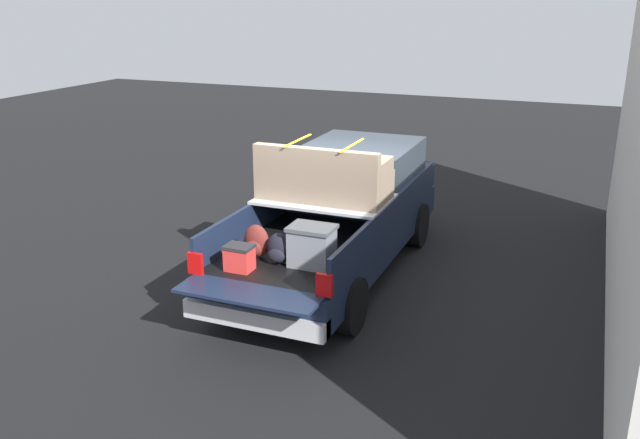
% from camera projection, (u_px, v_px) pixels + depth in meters
% --- Properties ---
extents(ground_plane, '(40.00, 40.00, 0.00)m').
position_uv_depth(ground_plane, '(334.00, 273.00, 10.81)').
color(ground_plane, black).
extents(pickup_truck, '(6.05, 2.06, 2.23)m').
position_uv_depth(pickup_truck, '(343.00, 210.00, 10.82)').
color(pickup_truck, '#162138').
rests_on(pickup_truck, ground_plane).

